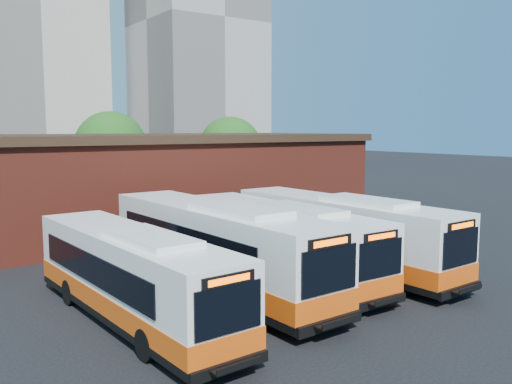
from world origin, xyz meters
TOP-DOWN VIEW (x-y plane):
  - ground at (0.00, 0.00)m, footprint 220.00×220.00m
  - bus_west at (-8.59, 3.59)m, footprint 3.11×12.41m
  - bus_midwest at (-4.27, 5.05)m, footprint 3.34×13.95m
  - bus_mideast at (-0.84, 5.13)m, footprint 2.86×12.76m
  - bus_east at (2.46, 4.57)m, footprint 3.21×13.38m
  - transit_worker at (2.45, -1.21)m, footprint 0.57×0.79m
  - depot_building at (0.00, 20.00)m, footprint 28.60×12.60m
  - tree_mid at (2.00, 34.00)m, footprint 6.56×6.56m
  - tree_east at (13.00, 31.00)m, footprint 6.24×6.24m
  - tower_right at (30.00, 68.00)m, footprint 18.00×18.00m

SIDE VIEW (x-z plane):
  - ground at x=0.00m, z-range 0.00..0.00m
  - transit_worker at x=2.45m, z-range 0.00..2.00m
  - bus_west at x=-8.59m, z-range -0.15..3.20m
  - bus_mideast at x=-0.84m, z-range -0.16..3.30m
  - bus_east at x=2.46m, z-range -0.17..3.45m
  - bus_midwest at x=-4.27m, z-range -0.17..3.60m
  - depot_building at x=0.00m, z-range 0.06..6.46m
  - tree_east at x=13.00m, z-range 0.85..8.81m
  - tree_mid at x=2.00m, z-range 0.90..9.26m
  - tower_right at x=30.00m, z-range -0.26..48.94m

